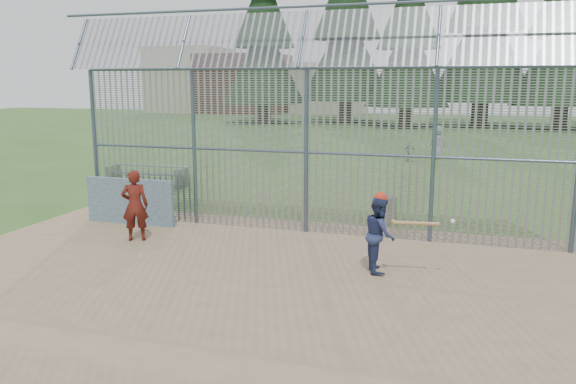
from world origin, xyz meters
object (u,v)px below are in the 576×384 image
(onlooker, at_px, (135,205))
(trash_can, at_px, (387,209))
(dugout_wall, at_px, (130,201))
(batter, at_px, (379,234))
(bleacher, at_px, (146,175))

(onlooker, xyz_separation_m, trash_can, (5.41, 3.43, -0.48))
(dugout_wall, relative_size, trash_can, 3.05)
(batter, height_order, trash_can, batter)
(onlooker, bearing_deg, trash_can, -172.22)
(dugout_wall, xyz_separation_m, bleacher, (-2.55, 5.02, -0.21))
(dugout_wall, relative_size, onlooker, 1.49)
(trash_can, xyz_separation_m, bleacher, (-8.97, 2.93, 0.03))
(batter, bearing_deg, dugout_wall, 58.13)
(dugout_wall, relative_size, batter, 1.68)
(dugout_wall, bearing_deg, trash_can, 18.10)
(dugout_wall, distance_m, bleacher, 5.64)
(dugout_wall, bearing_deg, batter, -15.37)
(batter, height_order, bleacher, batter)
(dugout_wall, relative_size, bleacher, 0.83)
(batter, relative_size, onlooker, 0.89)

